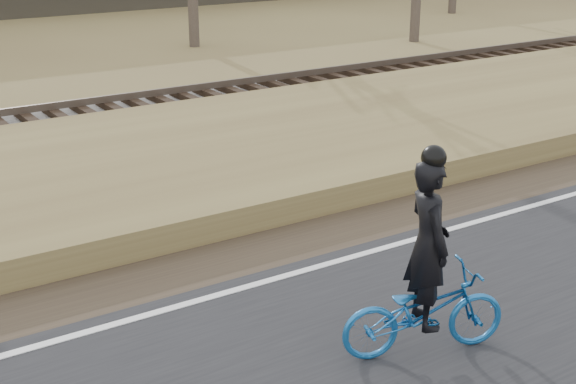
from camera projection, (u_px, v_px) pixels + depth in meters
ground at (271, 293)px, 10.21m from camera, size 120.00×120.00×0.00m
road at (400, 383)px, 8.23m from camera, size 120.00×6.00×0.06m
edge_line at (263, 282)px, 10.35m from camera, size 120.00×0.12×0.01m
shoulder at (226, 258)px, 11.15m from camera, size 120.00×1.60×0.04m
embankment at (139, 185)px, 13.45m from camera, size 120.00×5.00×0.44m
ballast at (66, 134)px, 16.45m from camera, size 120.00×3.00×0.45m
railroad at (64, 119)px, 16.35m from camera, size 120.00×2.40×0.29m
cyclist at (425, 289)px, 8.51m from camera, size 1.95×1.19×2.34m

